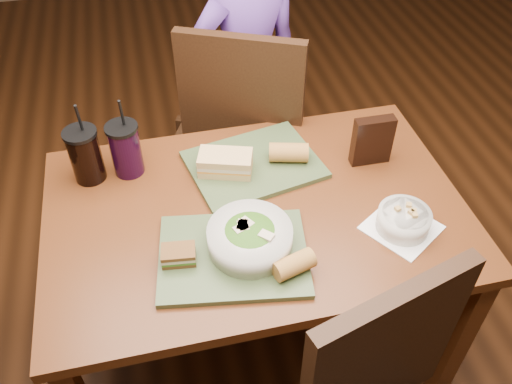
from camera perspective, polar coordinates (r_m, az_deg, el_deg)
ground at (r=2.28m, az=0.00°, el=-14.99°), size 6.00×6.00×0.00m
dining_table at (r=1.75m, az=0.00°, el=-3.78°), size 1.30×0.85×0.75m
chair_far at (r=2.24m, az=-2.12°, el=6.57°), size 0.62×0.64×1.08m
diner at (r=2.42m, az=-0.91°, el=12.21°), size 0.56×0.42×1.37m
tray_near at (r=1.55m, az=-2.40°, el=-6.70°), size 0.46×0.38×0.02m
tray_far at (r=1.82m, az=-0.23°, el=2.90°), size 0.48×0.40×0.02m
salad_bowl at (r=1.53m, az=-0.66°, el=-4.73°), size 0.24×0.24×0.08m
soup_bowl at (r=1.66m, az=15.27°, el=-2.85°), size 0.26×0.26×0.08m
sandwich_near at (r=1.52m, az=-8.15°, el=-6.57°), size 0.10×0.07×0.04m
sandwich_far at (r=1.77m, az=-3.24°, el=3.08°), size 0.19×0.14×0.07m
baguette_near at (r=1.48m, az=4.01°, el=-7.64°), size 0.13×0.09×0.06m
baguette_far at (r=1.81m, az=3.45°, el=4.18°), size 0.14×0.10×0.06m
cup_cola at (r=1.81m, az=-17.52°, el=3.75°), size 0.11×0.11×0.29m
cup_berry at (r=1.80m, az=-13.57°, el=4.43°), size 0.11×0.11×0.29m
chip_bag at (r=1.84m, az=12.13°, el=5.30°), size 0.13×0.04×0.17m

